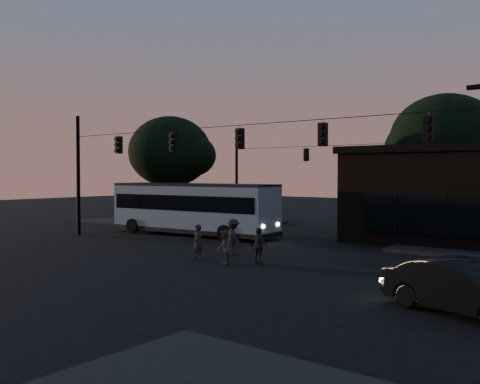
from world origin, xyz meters
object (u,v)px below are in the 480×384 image
Objects in this scene: pedestrian_c at (259,246)px; pedestrian_a at (198,242)px; pedestrian_d at (233,237)px; bus at (193,206)px; pedestrian_b at (224,248)px; car at (464,288)px.

pedestrian_a is at bearing 19.97° from pedestrian_c.
bus is at bearing -10.51° from pedestrian_d.
pedestrian_b is 2.80m from pedestrian_d.
bus reaches higher than pedestrian_a.
pedestrian_d is (-2.53, 1.40, 0.08)m from pedestrian_c.
pedestrian_a is 0.91× the size of pedestrian_d.
pedestrian_a is at bearing -138.75° from pedestrian_b.
bus is at bearing -23.93° from pedestrian_c.
car is 2.87× the size of pedestrian_a.
bus is 11.42m from pedestrian_b.
car is (18.96, -9.26, -1.07)m from bus.
bus is 7.70× the size of pedestrian_b.
pedestrian_b is (8.71, -7.31, -1.07)m from bus.
bus reaches higher than pedestrian_b.
pedestrian_b is at bearing 144.59° from pedestrian_d.
car is at bearing -29.83° from bus.
bus reaches higher than car.
pedestrian_c is at bearing -36.56° from bus.
bus reaches higher than pedestrian_c.
pedestrian_d is (0.45, 1.99, 0.08)m from pedestrian_a.
bus is 7.35× the size of pedestrian_c.
pedestrian_a is at bearing 96.87° from car.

